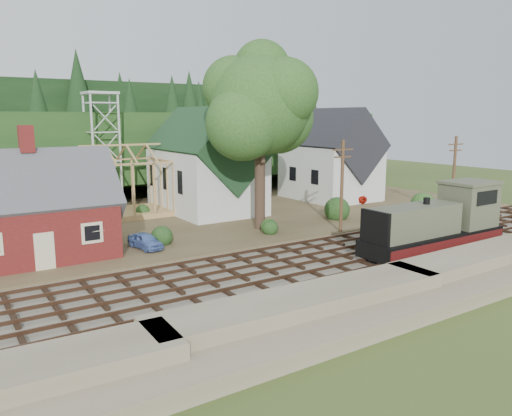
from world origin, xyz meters
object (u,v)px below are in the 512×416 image
car_blue (145,241)px  patio_set (93,226)px  locomotive (439,224)px  car_red (364,196)px

car_blue → patio_set: 4.20m
locomotive → patio_set: bearing=151.8°
patio_set → car_blue: bearing=6.3°
locomotive → car_red: (10.80, 18.06, -1.29)m
car_red → patio_set: size_ratio=1.63×
car_blue → patio_set: patio_set is taller
car_blue → car_red: car_red is taller
locomotive → car_red: locomotive is taller
locomotive → car_blue: bearing=146.0°
locomotive → patio_set: (-21.56, 11.55, 0.34)m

